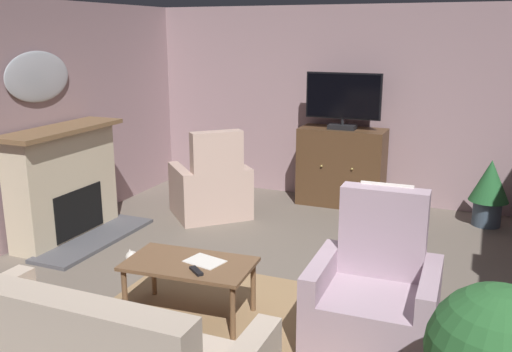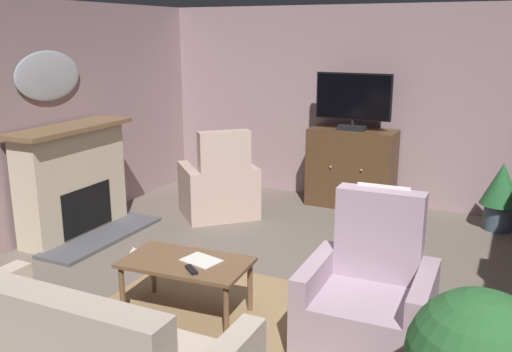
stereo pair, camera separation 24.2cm
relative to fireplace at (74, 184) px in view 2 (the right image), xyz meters
The scene contains 15 objects.
ground_plane 2.75m from the fireplace, 11.85° to the right, with size 6.40×7.15×0.04m, color #665B51.
wall_back 3.89m from the fireplace, 46.60° to the left, with size 6.40×0.10×2.63m, color gray.
wall_left 0.96m from the fireplace, 120.66° to the right, with size 0.10×7.15×2.63m, color gray.
rug_central 2.92m from the fireplace, 22.86° to the right, with size 2.45×1.94×0.01m, color #8E704C.
fireplace is the anchor object (origin of this frame).
wall_mirror_oval 1.23m from the fireplace, behind, with size 0.06×0.95×0.55m, color #B2B7BF.
tv_cabinet 3.53m from the fireplace, 43.51° to the left, with size 1.13×0.54×1.04m.
television 3.59m from the fireplace, 42.87° to the left, with size 0.99×0.20×0.73m.
coffee_table 2.45m from the fireplace, 26.47° to the right, with size 1.07×0.65×0.48m.
tv_remote 2.65m from the fireplace, 27.95° to the right, with size 0.17×0.05×0.02m, color black.
folded_newspaper 2.52m from the fireplace, 24.14° to the right, with size 0.30×0.22×0.01m, color silver.
armchair_angled_to_table 1.76m from the fireplace, 47.57° to the left, with size 1.19×1.19×1.14m.
armchair_by_fireplace 3.77m from the fireplace, 13.73° to the right, with size 0.93×0.85×1.16m.
potted_plant_leafy_by_curtain 4.96m from the fireplace, 27.16° to the left, with size 0.46×0.46×0.81m.
cat 1.38m from the fireplace, 11.96° to the right, with size 0.38×0.63×0.19m.
Camera 2 is at (1.89, -4.10, 2.29)m, focal length 39.15 mm.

